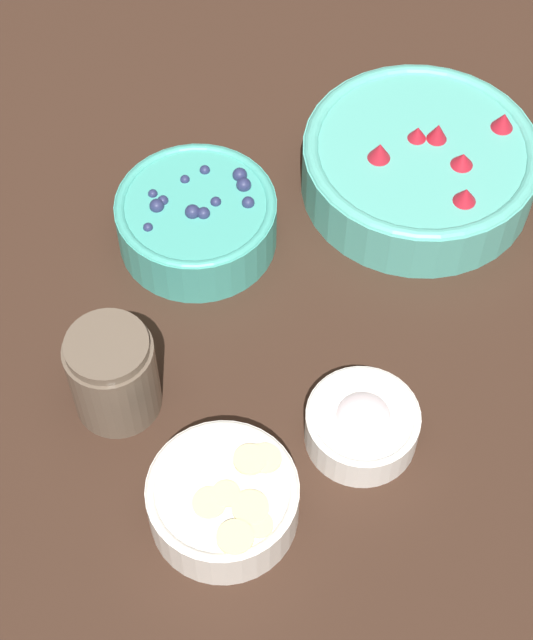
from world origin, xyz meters
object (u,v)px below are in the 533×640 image
bowl_blueberries (197,218)px  jar_chocolate (113,376)px  bowl_bananas (224,499)px  bowl_cream (362,423)px  bowl_strawberries (420,163)px

bowl_blueberries → jar_chocolate: size_ratio=1.63×
bowl_bananas → bowl_blueberries: bearing=-20.1°
bowl_cream → jar_chocolate: 0.24m
bowl_blueberries → bowl_bananas: size_ratio=1.25×
bowl_blueberries → jar_chocolate: bearing=134.2°
bowl_blueberries → bowl_bananas: bowl_blueberries is taller
bowl_bananas → jar_chocolate: (0.15, 0.04, 0.01)m
bowl_blueberries → bowl_cream: bearing=-172.2°
bowl_strawberries → bowl_bananas: 0.44m
bowl_strawberries → bowl_blueberries: (0.04, 0.25, -0.00)m
bowl_bananas → bowl_cream: bearing=-84.7°
jar_chocolate → bowl_bananas: bearing=-164.7°
bowl_strawberries → bowl_cream: size_ratio=2.39×
bowl_cream → bowl_blueberries: bearing=7.8°
bowl_strawberries → bowl_blueberries: 0.25m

